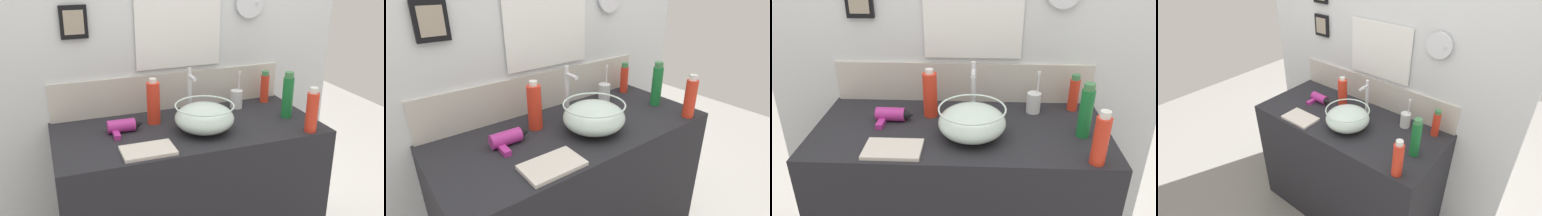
# 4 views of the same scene
# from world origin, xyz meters

# --- Properties ---
(ground_plane) EXTENTS (6.00, 6.00, 0.00)m
(ground_plane) POSITION_xyz_m (0.00, 0.00, 0.00)
(ground_plane) COLOR gray
(vanity_counter) EXTENTS (1.32, 0.59, 0.87)m
(vanity_counter) POSITION_xyz_m (0.00, 0.00, 0.44)
(vanity_counter) COLOR #232328
(vanity_counter) RESTS_ON ground
(back_panel) EXTENTS (2.02, 0.09, 2.45)m
(back_panel) POSITION_xyz_m (-0.00, 0.32, 1.22)
(back_panel) COLOR silver
(back_panel) RESTS_ON ground
(glass_bowl_sink) EXTENTS (0.29, 0.29, 0.14)m
(glass_bowl_sink) POSITION_xyz_m (0.05, -0.07, 0.94)
(glass_bowl_sink) COLOR silver
(glass_bowl_sink) RESTS_ON vanity_counter
(faucet) EXTENTS (0.02, 0.09, 0.26)m
(faucet) POSITION_xyz_m (0.05, 0.13, 1.02)
(faucet) COLOR silver
(faucet) RESTS_ON vanity_counter
(hair_drier) EXTENTS (0.18, 0.13, 0.06)m
(hair_drier) POSITION_xyz_m (-0.31, 0.05, 0.90)
(hair_drier) COLOR #B22D8C
(hair_drier) RESTS_ON vanity_counter
(toothbrush_cup) EXTENTS (0.07, 0.07, 0.21)m
(toothbrush_cup) POSITION_xyz_m (0.34, 0.18, 0.92)
(toothbrush_cup) COLOR silver
(toothbrush_cup) RESTS_ON vanity_counter
(lotion_bottle) EXTENTS (0.06, 0.06, 0.24)m
(lotion_bottle) POSITION_xyz_m (0.53, -0.04, 0.99)
(lotion_bottle) COLOR #197233
(lotion_bottle) RESTS_ON vanity_counter
(soap_dispenser) EXTENTS (0.05, 0.05, 0.18)m
(soap_dispenser) POSITION_xyz_m (0.54, 0.21, 0.96)
(soap_dispenser) COLOR red
(soap_dispenser) RESTS_ON vanity_counter
(spray_bottle) EXTENTS (0.07, 0.07, 0.23)m
(spray_bottle) POSITION_xyz_m (-0.15, 0.12, 0.98)
(spray_bottle) COLOR red
(spray_bottle) RESTS_ON vanity_counter
(shampoo_bottle) EXTENTS (0.06, 0.06, 0.22)m
(shampoo_bottle) POSITION_xyz_m (0.54, -0.25, 0.98)
(shampoo_bottle) COLOR red
(shampoo_bottle) RESTS_ON vanity_counter
(hand_towel) EXTENTS (0.23, 0.15, 0.02)m
(hand_towel) POSITION_xyz_m (-0.26, -0.20, 0.88)
(hand_towel) COLOR silver
(hand_towel) RESTS_ON vanity_counter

